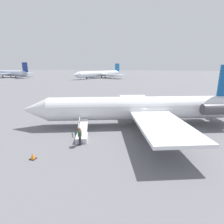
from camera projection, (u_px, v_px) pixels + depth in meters
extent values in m
plane|color=slate|center=(137.00, 125.00, 22.18)|extent=(600.00, 600.00, 0.00)
cylinder|color=white|center=(138.00, 108.00, 21.62)|extent=(21.34, 10.16, 2.82)
cone|color=white|center=(35.00, 110.00, 20.85)|extent=(3.86, 3.66, 2.76)
cube|color=white|center=(163.00, 125.00, 15.99)|extent=(7.39, 10.11, 0.28)
cube|color=white|center=(137.00, 101.00, 27.50)|extent=(7.39, 10.11, 0.28)
cylinder|color=#4C4C51|center=(217.00, 109.00, 20.21)|extent=(3.61, 2.36, 1.27)
cylinder|color=#4C4C51|center=(198.00, 102.00, 24.03)|extent=(3.61, 2.36, 1.27)
cylinder|color=black|center=(81.00, 123.00, 21.65)|extent=(0.71, 0.41, 0.70)
cylinder|color=#4C4C51|center=(81.00, 120.00, 21.53)|extent=(0.13, 0.13, 0.22)
cylinder|color=black|center=(157.00, 125.00, 21.00)|extent=(0.71, 0.41, 0.70)
cylinder|color=#4C4C51|center=(157.00, 121.00, 20.89)|extent=(0.13, 0.13, 0.22)
cylinder|color=black|center=(151.00, 119.00, 23.45)|extent=(0.71, 0.41, 0.70)
cylinder|color=#4C4C51|center=(151.00, 116.00, 23.33)|extent=(0.13, 0.13, 0.22)
cylinder|color=silver|center=(10.00, 73.00, 115.60)|extent=(31.26, 11.63, 3.60)
cone|color=silver|center=(27.00, 74.00, 106.46)|extent=(5.44, 4.63, 3.53)
cube|color=navy|center=(25.00, 67.00, 105.97)|extent=(4.95, 1.59, 5.76)
cube|color=silver|center=(26.00, 73.00, 106.58)|extent=(4.71, 10.30, 0.18)
cube|color=silver|center=(24.00, 73.00, 121.79)|extent=(8.99, 14.23, 0.36)
cylinder|color=black|center=(3.00, 76.00, 121.37)|extent=(0.92, 0.45, 0.89)
cylinder|color=#4C4C51|center=(2.00, 75.00, 121.22)|extent=(0.16, 0.16, 0.28)
cylinder|color=black|center=(11.00, 77.00, 113.27)|extent=(0.92, 0.45, 0.89)
cylinder|color=#4C4C51|center=(11.00, 76.00, 113.12)|extent=(0.16, 0.16, 0.28)
cylinder|color=black|center=(16.00, 77.00, 115.94)|extent=(0.92, 0.45, 0.89)
cylinder|color=#4C4C51|center=(16.00, 76.00, 115.79)|extent=(0.16, 0.16, 0.28)
cylinder|color=silver|center=(100.00, 74.00, 108.76)|extent=(15.51, 34.37, 3.44)
cone|color=silver|center=(76.00, 75.00, 93.61)|extent=(4.47, 4.71, 3.37)
cone|color=silver|center=(118.00, 73.00, 124.17)|extent=(4.71, 5.36, 3.37)
cube|color=#145193|center=(117.00, 68.00, 122.56)|extent=(1.93, 4.61, 5.50)
cube|color=silver|center=(118.00, 72.00, 123.76)|extent=(9.74, 5.27, 0.17)
cube|color=silver|center=(113.00, 74.00, 104.88)|extent=(15.84, 10.31, 0.34)
cube|color=silver|center=(91.00, 74.00, 115.50)|extent=(15.84, 10.31, 0.34)
cylinder|color=black|center=(87.00, 78.00, 100.43)|extent=(0.49, 0.87, 0.85)
cylinder|color=gray|center=(87.00, 77.00, 100.29)|extent=(0.15, 0.15, 0.27)
cylinder|color=black|center=(105.00, 77.00, 111.17)|extent=(0.49, 0.87, 0.85)
cylinder|color=gray|center=(105.00, 76.00, 111.02)|extent=(0.15, 0.15, 0.27)
cylinder|color=black|center=(101.00, 77.00, 112.96)|extent=(0.49, 0.87, 0.85)
cylinder|color=gray|center=(101.00, 76.00, 112.82)|extent=(0.15, 0.15, 0.27)
cube|color=silver|center=(82.00, 138.00, 17.50)|extent=(1.66, 2.07, 0.50)
cube|color=silver|center=(83.00, 125.00, 19.27)|extent=(1.62, 2.41, 0.88)
cube|color=silver|center=(79.00, 121.00, 19.12)|extent=(0.83, 2.10, 0.82)
cube|color=#23232D|center=(80.00, 141.00, 16.42)|extent=(0.28, 0.33, 0.85)
cylinder|color=brown|center=(80.00, 133.00, 16.23)|extent=(0.36, 0.36, 0.65)
sphere|color=#936B4C|center=(79.00, 129.00, 16.12)|extent=(0.24, 0.24, 0.24)
cube|color=#23472D|center=(79.00, 134.00, 15.96)|extent=(0.33, 0.27, 0.44)
cube|color=black|center=(33.00, 159.00, 13.99)|extent=(0.46, 0.46, 0.03)
cone|color=orange|center=(33.00, 156.00, 13.93)|extent=(0.35, 0.35, 0.51)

